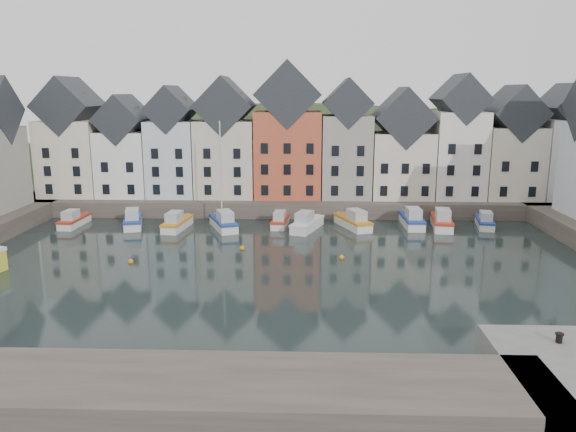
{
  "coord_description": "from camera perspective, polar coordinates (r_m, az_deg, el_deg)",
  "views": [
    {
      "loc": [
        2.52,
        -47.21,
        15.85
      ],
      "look_at": [
        0.76,
        6.0,
        4.01
      ],
      "focal_mm": 35.0,
      "sensor_mm": 36.0,
      "label": 1
    }
  ],
  "objects": [
    {
      "name": "boat_h",
      "position": [
        68.91,
        12.47,
        -0.39
      ],
      "size": [
        2.22,
        6.87,
        2.63
      ],
      "rotation": [
        0.0,
        0.0,
        0.01
      ],
      "color": "silver",
      "rests_on": "ground"
    },
    {
      "name": "mooring_bollard",
      "position": [
        35.75,
        25.85,
        -11.04
      ],
      "size": [
        0.48,
        0.48,
        0.56
      ],
      "color": "black",
      "rests_on": "near_quay"
    },
    {
      "name": "boat_i",
      "position": [
        68.87,
        15.35,
        -0.53
      ],
      "size": [
        3.09,
        7.24,
        2.69
      ],
      "rotation": [
        0.0,
        0.0,
        -0.13
      ],
      "color": "silver",
      "rests_on": "ground"
    },
    {
      "name": "far_quay",
      "position": [
        78.66,
        0.02,
        1.66
      ],
      "size": [
        90.0,
        16.0,
        2.0
      ],
      "primitive_type": "cube",
      "color": "#433C33",
      "rests_on": "ground"
    },
    {
      "name": "far_terrace",
      "position": [
        75.53,
        2.43,
        7.24
      ],
      "size": [
        72.37,
        8.16,
        17.78
      ],
      "color": "#ECDFC6",
      "rests_on": "far_quay"
    },
    {
      "name": "hillside",
      "position": [
        108.63,
        0.48,
        -5.59
      ],
      "size": [
        153.6,
        70.4,
        64.0
      ],
      "color": "black",
      "rests_on": "ground"
    },
    {
      "name": "mooring_buoys",
      "position": [
        55.22,
        -4.98,
        -4.02
      ],
      "size": [
        20.5,
        5.5,
        0.5
      ],
      "color": "orange",
      "rests_on": "ground"
    },
    {
      "name": "near_wall",
      "position": [
        31.82,
        -22.49,
        -16.3
      ],
      "size": [
        50.0,
        6.0,
        2.0
      ],
      "primitive_type": "cube",
      "color": "#433C33",
      "rests_on": "ground"
    },
    {
      "name": "boat_e",
      "position": [
        67.35,
        -0.8,
        -0.51
      ],
      "size": [
        2.2,
        5.71,
        2.14
      ],
      "rotation": [
        0.0,
        0.0,
        -0.08
      ],
      "color": "silver",
      "rests_on": "ground"
    },
    {
      "name": "boat_g",
      "position": [
        66.92,
        6.67,
        -0.57
      ],
      "size": [
        4.37,
        7.01,
        2.58
      ],
      "rotation": [
        0.0,
        0.0,
        0.37
      ],
      "color": "silver",
      "rests_on": "ground"
    },
    {
      "name": "boat_a",
      "position": [
        72.17,
        -20.94,
        -0.44
      ],
      "size": [
        2.01,
        5.96,
        2.27
      ],
      "rotation": [
        0.0,
        0.0,
        -0.03
      ],
      "color": "silver",
      "rests_on": "ground"
    },
    {
      "name": "boat_d",
      "position": [
        66.37,
        -6.54,
        -0.62
      ],
      "size": [
        4.39,
        6.97,
        12.76
      ],
      "rotation": [
        0.0,
        0.0,
        0.38
      ],
      "color": "silver",
      "rests_on": "ground"
    },
    {
      "name": "boat_f",
      "position": [
        65.47,
        1.9,
        -0.79
      ],
      "size": [
        4.16,
        6.96,
        2.56
      ],
      "rotation": [
        0.0,
        0.0,
        -0.34
      ],
      "color": "silver",
      "rests_on": "ground"
    },
    {
      "name": "boat_b",
      "position": [
        69.7,
        -15.48,
        -0.43
      ],
      "size": [
        3.65,
        6.83,
        2.51
      ],
      "rotation": [
        0.0,
        0.0,
        0.26
      ],
      "color": "silver",
      "rests_on": "ground"
    },
    {
      "name": "boat_j",
      "position": [
        70.96,
        19.36,
        -0.54
      ],
      "size": [
        2.78,
        5.93,
        2.19
      ],
      "rotation": [
        0.0,
        0.0,
        -0.18
      ],
      "color": "silver",
      "rests_on": "ground"
    },
    {
      "name": "boat_c",
      "position": [
        67.16,
        -11.23,
        -0.71
      ],
      "size": [
        2.7,
        6.55,
        2.44
      ],
      "rotation": [
        0.0,
        0.0,
        -0.12
      ],
      "color": "silver",
      "rests_on": "ground"
    },
    {
      "name": "ground",
      "position": [
        49.86,
        -1.11,
        -5.99
      ],
      "size": [
        260.0,
        260.0,
        0.0
      ],
      "primitive_type": "plane",
      "color": "black",
      "rests_on": "ground"
    }
  ]
}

